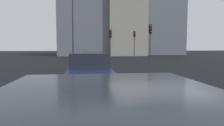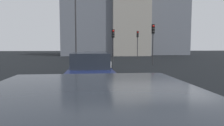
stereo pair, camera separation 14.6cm
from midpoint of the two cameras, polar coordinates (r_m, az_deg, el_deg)
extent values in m
cube|color=black|center=(5.92, 11.49, -14.92)|extent=(160.00, 160.00, 0.20)
cube|color=silver|center=(14.82, -5.36, -0.34)|extent=(4.03, 1.85, 0.64)
cube|color=#1E232B|center=(14.58, -5.36, 2.00)|extent=(1.81, 1.63, 0.59)
cylinder|color=black|center=(16.14, -2.19, -0.83)|extent=(0.64, 0.22, 0.64)
cylinder|color=black|center=(16.09, -8.76, -0.90)|extent=(0.64, 0.22, 0.64)
cylinder|color=black|center=(13.66, -1.34, -1.84)|extent=(0.64, 0.22, 0.64)
cylinder|color=black|center=(13.61, -9.10, -1.92)|extent=(0.64, 0.22, 0.64)
cube|color=maroon|center=(12.83, -2.15, -0.60)|extent=(0.03, 0.20, 0.11)
cube|color=maroon|center=(12.79, -8.10, -0.66)|extent=(0.03, 0.20, 0.11)
cube|color=#141E4C|center=(9.16, -6.90, -3.31)|extent=(4.46, 1.88, 0.69)
cube|color=#1E232B|center=(8.87, -6.91, 0.77)|extent=(2.02, 1.62, 0.65)
cylinder|color=black|center=(10.61, -2.11, -3.74)|extent=(0.64, 0.23, 0.64)
cylinder|color=black|center=(10.59, -11.92, -3.86)|extent=(0.64, 0.23, 0.64)
cylinder|color=black|center=(7.92, -0.11, -6.65)|extent=(0.64, 0.23, 0.64)
cylinder|color=black|center=(7.89, -13.34, -6.82)|extent=(0.64, 0.23, 0.64)
cube|color=maroon|center=(6.98, -1.23, -4.77)|extent=(0.03, 0.20, 0.11)
cube|color=maroon|center=(6.95, -11.99, -4.91)|extent=(0.03, 0.20, 0.11)
cylinder|color=#2D2D30|center=(22.10, -0.69, 3.50)|extent=(0.11, 0.11, 2.82)
cube|color=black|center=(22.08, -0.66, 8.33)|extent=(0.23, 0.30, 0.90)
sphere|color=red|center=(21.99, -0.59, 9.05)|extent=(0.20, 0.20, 0.20)
sphere|color=black|center=(21.97, -0.59, 8.35)|extent=(0.20, 0.20, 0.20)
sphere|color=black|center=(21.95, -0.59, 7.65)|extent=(0.20, 0.20, 0.20)
cylinder|color=#2D2D30|center=(20.35, 10.46, 3.74)|extent=(0.11, 0.11, 3.12)
cube|color=black|center=(20.36, 10.58, 9.41)|extent=(0.22, 0.30, 0.90)
sphere|color=red|center=(20.28, 10.66, 10.19)|extent=(0.20, 0.20, 0.20)
sphere|color=black|center=(20.26, 10.65, 9.43)|extent=(0.20, 0.20, 0.20)
sphere|color=black|center=(20.24, 10.64, 8.67)|extent=(0.20, 0.20, 0.20)
cylinder|color=#2D2D30|center=(29.68, 6.16, 4.14)|extent=(0.11, 0.11, 3.19)
cube|color=black|center=(29.67, 6.22, 8.09)|extent=(0.21, 0.29, 0.90)
sphere|color=red|center=(29.58, 6.27, 8.62)|extent=(0.20, 0.20, 0.20)
sphere|color=black|center=(29.57, 6.26, 8.10)|extent=(0.20, 0.20, 0.20)
sphere|color=black|center=(29.55, 6.26, 7.58)|extent=(0.20, 0.20, 0.20)
cylinder|color=#2D2D30|center=(22.60, -11.20, 10.91)|extent=(0.16, 0.16, 8.70)
cube|color=slate|center=(50.22, 11.70, 11.06)|extent=(11.55, 10.88, 15.00)
cube|color=gray|center=(46.48, 2.83, 10.46)|extent=(15.52, 7.38, 13.05)
cube|color=slate|center=(45.28, -7.25, 10.65)|extent=(12.41, 11.20, 13.17)
camera|label=1|loc=(0.07, -90.58, -0.05)|focal=32.39mm
camera|label=2|loc=(0.07, 89.42, 0.05)|focal=32.39mm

